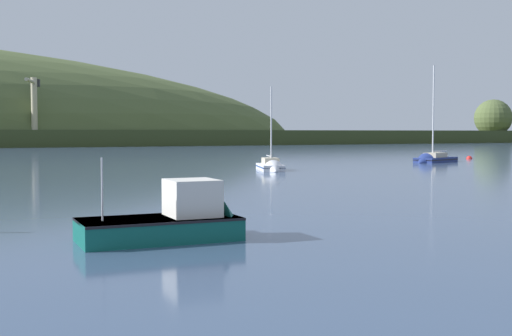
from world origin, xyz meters
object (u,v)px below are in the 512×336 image
at_px(dockside_crane, 34,113).
at_px(sailboat_near_mooring, 432,161).
at_px(fishing_boat_moored, 177,228).
at_px(sailboat_far_left, 271,168).
at_px(mooring_buoy_foreground, 469,159).

relative_size(dockside_crane, sailboat_near_mooring, 1.43).
bearing_deg(fishing_boat_moored, dockside_crane, 86.16).
height_order(sailboat_far_left, mooring_buoy_foreground, sailboat_far_left).
bearing_deg(dockside_crane, sailboat_near_mooring, 30.44).
relative_size(sailboat_near_mooring, mooring_buoy_foreground, 14.68).
distance_m(sailboat_near_mooring, sailboat_far_left, 25.63).
distance_m(sailboat_near_mooring, mooring_buoy_foreground, 13.59).
height_order(sailboat_near_mooring, fishing_boat_moored, sailboat_near_mooring).
xyz_separation_m(dockside_crane, fishing_boat_moored, (-21.68, -161.69, -8.41)).
bearing_deg(sailboat_far_left, dockside_crane, -159.23).
height_order(sailboat_far_left, fishing_boat_moored, sailboat_far_left).
xyz_separation_m(sailboat_near_mooring, fishing_boat_moored, (-47.09, -38.56, 0.27)).
bearing_deg(sailboat_near_mooring, sailboat_far_left, -6.79).
bearing_deg(sailboat_near_mooring, mooring_buoy_foreground, -173.08).
bearing_deg(mooring_buoy_foreground, sailboat_far_left, -162.80).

